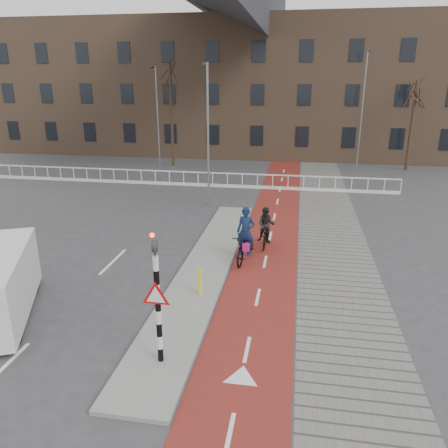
# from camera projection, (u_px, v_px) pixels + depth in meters

# --- Properties ---
(ground) EXTENTS (120.00, 120.00, 0.00)m
(ground) POSITION_uv_depth(u_px,v_px,m) (201.00, 325.00, 12.97)
(ground) COLOR #38383A
(ground) RESTS_ON ground
(bike_lane) EXTENTS (2.50, 60.00, 0.01)m
(bike_lane) POSITION_uv_depth(u_px,v_px,m) (273.00, 223.00, 22.07)
(bike_lane) COLOR maroon
(bike_lane) RESTS_ON ground
(sidewalk) EXTENTS (3.00, 60.00, 0.01)m
(sidewalk) POSITION_uv_depth(u_px,v_px,m) (330.00, 226.00, 21.62)
(sidewalk) COLOR slate
(sidewalk) RESTS_ON ground
(curb_island) EXTENTS (1.80, 16.00, 0.12)m
(curb_island) POSITION_uv_depth(u_px,v_px,m) (206.00, 267.00, 16.80)
(curb_island) COLOR gray
(curb_island) RESTS_ON ground
(traffic_signal) EXTENTS (0.80, 0.80, 3.68)m
(traffic_signal) POSITION_uv_depth(u_px,v_px,m) (157.00, 295.00, 10.54)
(traffic_signal) COLOR black
(traffic_signal) RESTS_ON curb_island
(bollard) EXTENTS (0.12, 0.12, 0.90)m
(bollard) POSITION_uv_depth(u_px,v_px,m) (200.00, 282.00, 14.42)
(bollard) COLOR yellow
(bollard) RESTS_ON curb_island
(cyclist_near) EXTENTS (1.06, 2.25, 2.22)m
(cyclist_near) POSITION_uv_depth(u_px,v_px,m) (246.00, 243.00, 17.27)
(cyclist_near) COLOR black
(cyclist_near) RESTS_ON bike_lane
(cyclist_far) EXTENTS (0.77, 1.64, 1.77)m
(cyclist_far) POSITION_uv_depth(u_px,v_px,m) (266.00, 231.00, 18.69)
(cyclist_far) COLOR black
(cyclist_far) RESTS_ON bike_lane
(railing) EXTENTS (28.00, 0.10, 0.99)m
(railing) POSITION_uv_depth(u_px,v_px,m) (184.00, 181.00, 29.55)
(railing) COLOR silver
(railing) RESTS_ON ground
(townhouse_row) EXTENTS (46.00, 10.00, 15.90)m
(townhouse_row) POSITION_uv_depth(u_px,v_px,m) (243.00, 68.00, 40.84)
(townhouse_row) COLOR #7F6047
(townhouse_row) RESTS_ON ground
(tree_mid) EXTENTS (0.23, 0.23, 8.24)m
(tree_mid) POSITION_uv_depth(u_px,v_px,m) (172.00, 115.00, 35.20)
(tree_mid) COLOR #2E2014
(tree_mid) RESTS_ON ground
(tree_right) EXTENTS (0.25, 0.25, 6.77)m
(tree_right) POSITION_uv_depth(u_px,v_px,m) (412.00, 127.00, 33.53)
(tree_right) COLOR #2E2014
(tree_right) RESTS_ON ground
(streetlight_near) EXTENTS (0.12, 0.12, 7.73)m
(streetlight_near) POSITION_uv_depth(u_px,v_px,m) (208.00, 138.00, 23.67)
(streetlight_near) COLOR slate
(streetlight_near) RESTS_ON ground
(streetlight_left) EXTENTS (0.12, 0.12, 7.81)m
(streetlight_left) POSITION_uv_depth(u_px,v_px,m) (158.00, 118.00, 34.56)
(streetlight_left) COLOR slate
(streetlight_left) RESTS_ON ground
(streetlight_right) EXTENTS (0.12, 0.12, 8.94)m
(streetlight_right) POSITION_uv_depth(u_px,v_px,m) (362.00, 112.00, 33.42)
(streetlight_right) COLOR slate
(streetlight_right) RESTS_ON ground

